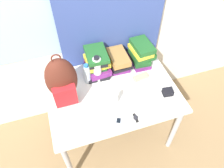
# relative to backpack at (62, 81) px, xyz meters

# --- Properties ---
(ground_plane) EXTENTS (12.00, 12.00, 0.00)m
(ground_plane) POSITION_rel_backpack_xyz_m (0.42, -0.50, -0.95)
(ground_plane) COLOR #8C704C
(wall_back) EXTENTS (6.00, 0.06, 2.50)m
(wall_back) POSITION_rel_backpack_xyz_m (0.41, 0.44, 0.30)
(wall_back) COLOR silver
(wall_back) RESTS_ON ground_plane
(curtain_blue) EXTENTS (1.01, 0.04, 2.50)m
(curtain_blue) POSITION_rel_backpack_xyz_m (0.56, 0.39, 0.30)
(curtain_blue) COLOR #384C93
(curtain_blue) RESTS_ON ground_plane
(desk) EXTENTS (1.19, 0.85, 0.74)m
(desk) POSITION_rel_backpack_xyz_m (0.42, -0.07, -0.30)
(desk) COLOR silver
(desk) RESTS_ON ground_plane
(backpack) EXTENTS (0.27, 0.24, 0.50)m
(backpack) POSITION_rel_backpack_xyz_m (0.00, 0.00, 0.00)
(backpack) COLOR #512319
(backpack) RESTS_ON desk
(book_stack_left) EXTENTS (0.23, 0.29, 0.26)m
(book_stack_left) POSITION_rel_backpack_xyz_m (0.35, 0.20, -0.09)
(book_stack_left) COLOR black
(book_stack_left) RESTS_ON desk
(book_stack_center) EXTENTS (0.21, 0.28, 0.17)m
(book_stack_center) POSITION_rel_backpack_xyz_m (0.57, 0.20, -0.12)
(book_stack_center) COLOR #6B2370
(book_stack_center) RESTS_ON desk
(book_stack_right) EXTENTS (0.23, 0.28, 0.23)m
(book_stack_right) POSITION_rel_backpack_xyz_m (0.81, 0.20, -0.10)
(book_stack_right) COLOR #6B2370
(book_stack_right) RESTS_ON desk
(water_bottle) EXTENTS (0.06, 0.06, 0.22)m
(water_bottle) POSITION_rel_backpack_xyz_m (0.23, 0.11, -0.11)
(water_bottle) COLOR silver
(water_bottle) RESTS_ON desk
(sports_bottle) EXTENTS (0.08, 0.08, 0.29)m
(sports_bottle) POSITION_rel_backpack_xyz_m (0.33, 0.11, -0.07)
(sports_bottle) COLOR white
(sports_bottle) RESTS_ON desk
(sunscreen_bottle) EXTENTS (0.05, 0.05, 0.15)m
(sunscreen_bottle) POSITION_rel_backpack_xyz_m (0.40, -0.21, -0.14)
(sunscreen_bottle) COLOR white
(sunscreen_bottle) RESTS_ON desk
(cell_phone) EXTENTS (0.09, 0.11, 0.02)m
(cell_phone) POSITION_rel_backpack_xyz_m (0.37, -0.40, -0.20)
(cell_phone) COLOR #B7BCC6
(cell_phone) RESTS_ON desk
(sunglasses_case) EXTENTS (0.16, 0.08, 0.04)m
(sunglasses_case) POSITION_rel_backpack_xyz_m (0.73, -0.01, -0.19)
(sunglasses_case) COLOR gray
(sunglasses_case) RESTS_ON desk
(camera_pouch) EXTENTS (0.10, 0.08, 0.05)m
(camera_pouch) POSITION_rel_backpack_xyz_m (0.88, -0.26, -0.19)
(camera_pouch) COLOR black
(camera_pouch) RESTS_ON desk
(wristwatch) EXTENTS (0.04, 0.09, 0.01)m
(wristwatch) POSITION_rel_backpack_xyz_m (0.51, -0.41, -0.21)
(wristwatch) COLOR black
(wristwatch) RESTS_ON desk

